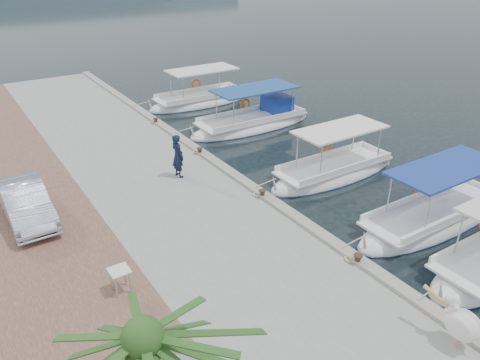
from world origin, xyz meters
The scene contains 14 objects.
ground centered at (0.00, 0.00, 0.00)m, with size 400.00×400.00×0.00m, color black.
concrete_quay centered at (-3.00, 5.00, 0.25)m, with size 6.00×40.00×0.50m, color gray.
quay_curb centered at (-0.22, 5.00, 0.56)m, with size 0.44×40.00×0.12m, color gray.
cobblestone_strip centered at (-8.00, 5.00, 0.25)m, with size 4.00×40.00×0.50m, color brown.
fishing_caique_b centered at (4.37, -2.77, 0.12)m, with size 7.57×2.20×2.83m.
fishing_caique_c centered at (3.99, 2.13, 0.13)m, with size 6.81×2.08×2.83m.
fishing_caique_d centered at (4.61, 9.33, 0.19)m, with size 7.83×2.44×2.83m.
fishing_caique_e centered at (4.22, 14.81, 0.12)m, with size 7.27×2.39×2.83m.
mooring_bollards centered at (-0.35, 1.50, 0.69)m, with size 0.28×20.28×0.33m.
pelican centered at (-0.68, -7.09, 1.13)m, with size 0.61×1.58×1.22m.
fisherman centered at (-2.19, 4.96, 1.43)m, with size 0.68×0.44×1.85m, color black.
date_palm centered at (-8.29, -6.87, 4.64)m, with size 4.60×4.60×5.08m.
parked_car centered at (-8.20, 4.73, 1.16)m, with size 1.39×3.99×1.32m, color silver.
folding_table centered at (-6.81, -0.81, 1.02)m, with size 0.55×0.55×0.73m.
Camera 1 is at (-9.67, -11.28, 9.16)m, focal length 35.00 mm.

